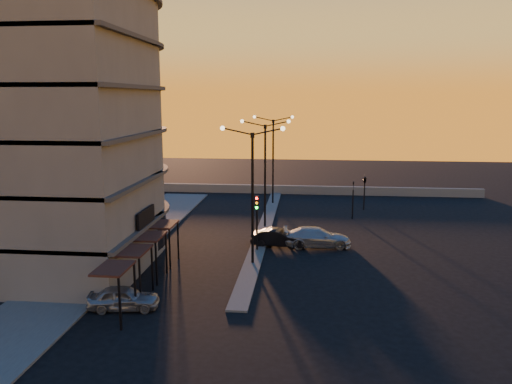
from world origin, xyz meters
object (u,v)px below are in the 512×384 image
object	(u,v)px
car_sedan	(278,238)
car_hatchback	(124,298)
streetlamp_mid	(265,165)
traffic_light_main	(257,214)
car_wagon	(317,237)

from	to	relation	value
car_sedan	car_hatchback	bearing A→B (deg)	155.70
streetlamp_mid	traffic_light_main	xyz separation A→B (m)	(0.00, -7.13, -2.70)
streetlamp_mid	car_wagon	size ratio (longest dim) A/B	1.83
car_wagon	car_hatchback	bearing A→B (deg)	135.35
streetlamp_mid	car_sedan	bearing A→B (deg)	-75.10
traffic_light_main	car_sedan	xyz separation A→B (m)	(1.50, 1.49, -2.21)
car_hatchback	car_sedan	xyz separation A→B (m)	(7.65, 12.54, 0.02)
traffic_light_main	car_wagon	xyz separation A→B (m)	(4.50, 1.70, -2.13)
streetlamp_mid	car_wagon	bearing A→B (deg)	-50.32
car_wagon	traffic_light_main	bearing A→B (deg)	105.95
car_wagon	car_sedan	bearing A→B (deg)	89.26
streetlamp_mid	car_hatchback	bearing A→B (deg)	-108.68
traffic_light_main	car_sedan	bearing A→B (deg)	44.83
streetlamp_mid	car_hatchback	size ratio (longest dim) A/B	2.49
streetlamp_mid	traffic_light_main	size ratio (longest dim) A/B	2.24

